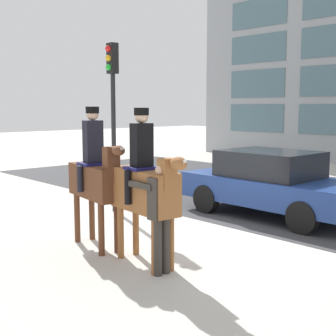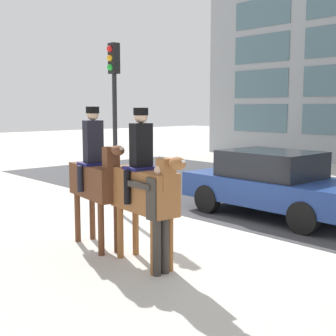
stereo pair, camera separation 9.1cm
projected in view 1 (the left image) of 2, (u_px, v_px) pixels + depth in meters
ground_plane at (209, 231)px, 9.80m from camera, size 80.00×80.00×0.00m
road_surface at (324, 200)px, 13.00m from camera, size 23.82×8.50×0.01m
mounted_horse_lead at (96, 177)px, 8.47m from camera, size 1.82×0.65×2.58m
mounted_horse_companion at (145, 186)px, 7.53m from camera, size 1.85×0.65×2.56m
pedestrian_bystander at (161, 210)px, 7.11m from camera, size 0.84×0.43×1.73m
street_car_near_lane at (272, 183)px, 11.03m from camera, size 4.29×1.97×1.55m
traffic_light at (113, 100)px, 11.27m from camera, size 0.24×0.29×4.09m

